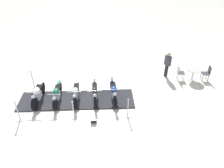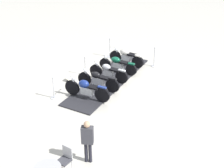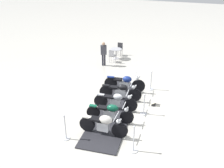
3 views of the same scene
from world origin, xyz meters
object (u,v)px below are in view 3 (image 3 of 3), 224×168
at_px(stanchion_right_front, 134,143).
at_px(bystander_person, 104,52).
at_px(cafe_table, 116,51).
at_px(cafe_chair_near_table, 112,55).
at_px(motorcycle_navy, 125,83).
at_px(stanchion_right_rear, 151,84).
at_px(info_placard, 154,104).
at_px(cafe_chair_across_table, 120,48).
at_px(motorcycle_cream, 104,124).
at_px(motorcycle_forest, 111,112).
at_px(stanchion_left_front, 66,131).
at_px(stanchion_right_mid, 144,108).
at_px(motorcycle_black, 121,91).
at_px(motorcycle_chrome, 116,101).

bearing_deg(stanchion_right_front, bystander_person, -58.59).
xyz_separation_m(cafe_table, cafe_chair_near_table, (-0.02, 0.82, -0.03)).
height_order(motorcycle_navy, stanchion_right_front, stanchion_right_front).
bearing_deg(stanchion_right_rear, stanchion_right_front, 97.51).
distance_m(stanchion_right_front, cafe_chair_near_table, 9.46).
relative_size(info_placard, cafe_chair_across_table, 0.37).
distance_m(cafe_chair_across_table, bystander_person, 2.48).
xyz_separation_m(info_placard, cafe_chair_across_table, (4.28, -6.41, 0.48)).
bearing_deg(info_placard, bystander_person, -138.80).
xyz_separation_m(stanchion_right_rear, cafe_table, (3.67, -3.96, 0.25)).
bearing_deg(motorcycle_cream, motorcycle_forest, 92.74).
height_order(info_placard, cafe_chair_near_table, cafe_chair_near_table).
bearing_deg(motorcycle_navy, stanchion_left_front, -109.77).
relative_size(stanchion_right_mid, info_placard, 2.93).
xyz_separation_m(motorcycle_forest, motorcycle_navy, (0.39, -3.01, 0.06)).
height_order(motorcycle_cream, info_placard, motorcycle_cream).
xyz_separation_m(motorcycle_black, cafe_table, (2.56, -5.76, 0.05)).
height_order(motorcycle_chrome, info_placard, motorcycle_chrome).
distance_m(stanchion_right_mid, cafe_chair_near_table, 7.02).
bearing_deg(motorcycle_chrome, motorcycle_navy, 89.20).
xyz_separation_m(motorcycle_black, cafe_chair_across_table, (2.58, -6.59, 0.03)).
bearing_deg(cafe_chair_near_table, motorcycle_black, -154.38).
bearing_deg(bystander_person, info_placard, 19.54).
height_order(stanchion_left_front, stanchion_right_rear, stanchion_left_front).
height_order(motorcycle_forest, stanchion_right_rear, stanchion_right_rear).
xyz_separation_m(stanchion_right_mid, stanchion_right_front, (-0.35, 2.63, 0.00)).
relative_size(stanchion_right_mid, cafe_table, 1.23).
height_order(motorcycle_cream, cafe_table, motorcycle_cream).
bearing_deg(cafe_table, info_placard, 127.27).
bearing_deg(motorcycle_black, motorcycle_cream, -91.80).
distance_m(stanchion_left_front, cafe_chair_near_table, 8.91).
xyz_separation_m(info_placard, cafe_table, (4.25, -5.59, 0.50)).
bearing_deg(stanchion_left_front, motorcycle_navy, -99.34).
xyz_separation_m(stanchion_left_front, stanchion_right_mid, (-2.38, -2.99, -0.05)).
bearing_deg(info_placard, motorcycle_black, -91.61).
relative_size(motorcycle_navy, stanchion_right_front, 1.96).
height_order(motorcycle_navy, stanchion_right_mid, motorcycle_navy).
xyz_separation_m(motorcycle_chrome, stanchion_right_mid, (-1.34, -0.18, -0.16)).
relative_size(cafe_table, bystander_person, 0.52).
bearing_deg(motorcycle_navy, stanchion_right_rear, 22.29).
xyz_separation_m(stanchion_left_front, cafe_table, (1.64, -9.58, 0.18)).
bearing_deg(motorcycle_black, cafe_chair_near_table, 107.89).
bearing_deg(motorcycle_cream, motorcycle_chrome, 93.22).
relative_size(motorcycle_chrome, stanchion_right_mid, 1.99).
height_order(motorcycle_forest, motorcycle_navy, motorcycle_navy).
relative_size(info_placard, cafe_chair_near_table, 0.39).
height_order(stanchion_right_rear, bystander_person, bystander_person).
distance_m(stanchion_left_front, info_placard, 4.78).
distance_m(motorcycle_cream, stanchion_right_rear, 4.87).
distance_m(motorcycle_cream, motorcycle_forest, 1.01).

